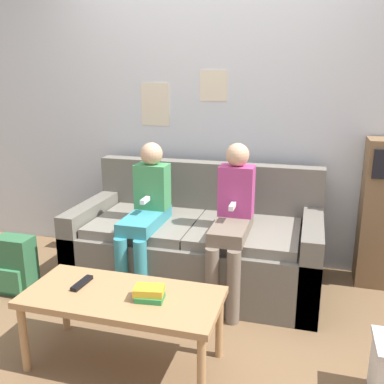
{
  "coord_description": "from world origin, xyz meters",
  "views": [
    {
      "loc": [
        0.79,
        -2.39,
        1.56
      ],
      "look_at": [
        0.0,
        0.42,
        0.75
      ],
      "focal_mm": 40.0,
      "sensor_mm": 36.0,
      "label": 1
    }
  ],
  "objects_px": {
    "couch": "(197,245)",
    "person_left": "(146,211)",
    "coffee_table": "(123,302)",
    "backpack": "(16,266)",
    "tv_remote": "(82,283)",
    "person_right": "(232,217)"
  },
  "relations": [
    {
      "from": "couch",
      "to": "person_left",
      "type": "distance_m",
      "value": 0.5
    },
    {
      "from": "coffee_table",
      "to": "backpack",
      "type": "distance_m",
      "value": 1.23
    },
    {
      "from": "tv_remote",
      "to": "coffee_table",
      "type": "bearing_deg",
      "value": -4.49
    },
    {
      "from": "tv_remote",
      "to": "couch",
      "type": "bearing_deg",
      "value": 72.76
    },
    {
      "from": "couch",
      "to": "tv_remote",
      "type": "bearing_deg",
      "value": -110.51
    },
    {
      "from": "couch",
      "to": "person_right",
      "type": "distance_m",
      "value": 0.49
    },
    {
      "from": "couch",
      "to": "tv_remote",
      "type": "relative_size",
      "value": 10.6
    },
    {
      "from": "coffee_table",
      "to": "person_left",
      "type": "bearing_deg",
      "value": 103.16
    },
    {
      "from": "coffee_table",
      "to": "person_left",
      "type": "height_order",
      "value": "person_left"
    },
    {
      "from": "person_right",
      "to": "tv_remote",
      "type": "xyz_separation_m",
      "value": [
        -0.69,
        -0.82,
        -0.18
      ]
    },
    {
      "from": "person_left",
      "to": "person_right",
      "type": "height_order",
      "value": "person_right"
    },
    {
      "from": "person_left",
      "to": "person_right",
      "type": "distance_m",
      "value": 0.63
    },
    {
      "from": "coffee_table",
      "to": "person_right",
      "type": "distance_m",
      "value": 0.99
    },
    {
      "from": "couch",
      "to": "person_right",
      "type": "bearing_deg",
      "value": -34.66
    },
    {
      "from": "person_right",
      "to": "tv_remote",
      "type": "distance_m",
      "value": 1.09
    },
    {
      "from": "couch",
      "to": "backpack",
      "type": "bearing_deg",
      "value": -156.32
    },
    {
      "from": "person_left",
      "to": "coffee_table",
      "type": "bearing_deg",
      "value": -76.84
    },
    {
      "from": "couch",
      "to": "backpack",
      "type": "distance_m",
      "value": 1.34
    },
    {
      "from": "couch",
      "to": "backpack",
      "type": "xyz_separation_m",
      "value": [
        -1.22,
        -0.54,
        -0.08
      ]
    },
    {
      "from": "person_right",
      "to": "tv_remote",
      "type": "bearing_deg",
      "value": -130.11
    },
    {
      "from": "coffee_table",
      "to": "person_right",
      "type": "relative_size",
      "value": 0.96
    },
    {
      "from": "person_right",
      "to": "tv_remote",
      "type": "relative_size",
      "value": 6.43
    }
  ]
}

